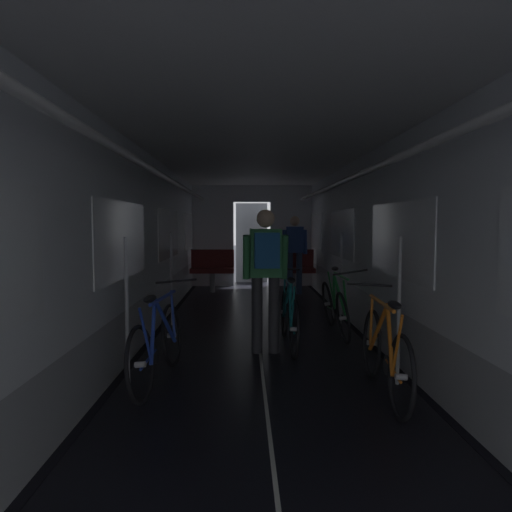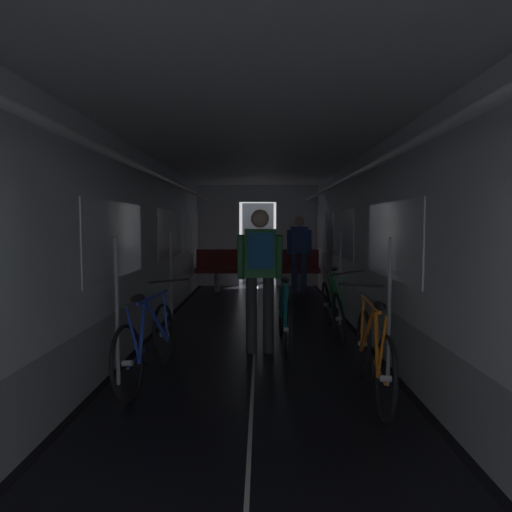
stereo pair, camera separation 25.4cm
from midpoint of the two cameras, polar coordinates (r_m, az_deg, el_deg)
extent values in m
cube|color=black|center=(5.74, -15.38, -11.43)|extent=(0.08, 11.50, 0.01)
cube|color=black|center=(5.76, 13.59, -11.33)|extent=(0.08, 11.50, 0.01)
cube|color=beige|center=(5.57, -0.86, -11.75)|extent=(0.03, 11.27, 0.00)
cube|color=#9EA0A5|center=(5.69, -16.42, -8.50)|extent=(0.12, 11.50, 0.60)
cube|color=silver|center=(5.56, -16.68, 3.92)|extent=(0.12, 11.50, 1.85)
cube|color=white|center=(4.99, -17.65, 1.90)|extent=(0.02, 1.90, 0.80)
cube|color=white|center=(7.79, -11.74, 2.70)|extent=(0.02, 1.90, 0.80)
cube|color=white|center=(10.63, -8.96, 3.07)|extent=(0.02, 1.90, 0.80)
cube|color=yellow|center=(5.43, -16.31, 2.08)|extent=(0.01, 0.20, 0.28)
cylinder|color=white|center=(5.51, -13.33, 9.98)|extent=(0.07, 11.04, 0.07)
cylinder|color=#B7BABF|center=(4.46, -17.37, -6.73)|extent=(0.04, 0.04, 1.40)
cylinder|color=#B7BABF|center=(6.97, -11.49, -2.80)|extent=(0.04, 0.04, 1.40)
cube|color=#9EA0A5|center=(5.72, 14.62, -8.41)|extent=(0.12, 11.50, 0.60)
cube|color=silver|center=(5.59, 14.84, 3.96)|extent=(0.12, 11.50, 1.85)
cube|color=white|center=(5.02, 15.93, 1.95)|extent=(0.02, 1.90, 0.80)
cube|color=white|center=(7.81, 9.63, 2.73)|extent=(0.02, 1.90, 0.80)
cube|color=white|center=(10.65, 6.67, 3.09)|extent=(0.02, 1.90, 0.80)
cube|color=yellow|center=(5.63, 13.99, 2.19)|extent=(0.01, 0.20, 0.28)
cylinder|color=white|center=(5.53, 11.51, 9.98)|extent=(0.07, 11.04, 0.07)
cylinder|color=#B7BABF|center=(4.49, 15.82, -6.63)|extent=(0.04, 0.04, 1.40)
cylinder|color=#B7BABF|center=(6.99, 9.50, -2.75)|extent=(0.04, 0.04, 1.40)
cube|color=silver|center=(11.21, -6.02, 2.50)|extent=(1.00, 0.12, 2.45)
cube|color=silver|center=(11.22, 3.70, 2.52)|extent=(1.00, 0.12, 2.45)
cube|color=silver|center=(11.20, -1.16, 7.77)|extent=(0.90, 0.12, 0.40)
cube|color=#4C4F54|center=(11.88, -1.17, 1.65)|extent=(0.81, 0.04, 2.05)
cube|color=white|center=(5.46, -0.89, 14.50)|extent=(3.14, 11.62, 0.12)
cylinder|color=gray|center=(10.23, -6.18, -3.29)|extent=(0.12, 0.12, 0.44)
cube|color=maroon|center=(10.20, -6.19, -1.78)|extent=(0.96, 0.44, 0.10)
cube|color=maroon|center=(10.37, -6.11, -0.30)|extent=(0.96, 0.08, 0.40)
torus|color=gray|center=(10.43, -8.46, 0.80)|extent=(0.14, 0.14, 0.02)
cylinder|color=gray|center=(10.24, 3.93, -3.27)|extent=(0.12, 0.12, 0.44)
cube|color=maroon|center=(10.21, 3.94, -1.76)|extent=(0.96, 0.44, 0.10)
cube|color=maroon|center=(10.38, 3.84, -0.28)|extent=(0.96, 0.08, 0.40)
torus|color=gray|center=(10.36, 1.47, 0.83)|extent=(0.14, 0.14, 0.02)
torus|color=black|center=(4.11, -15.99, -12.89)|extent=(0.17, 0.68, 0.67)
cylinder|color=#B2B2B7|center=(4.11, -15.99, -12.89)|extent=(0.10, 0.06, 0.06)
torus|color=black|center=(5.05, -11.91, -9.65)|extent=(0.17, 0.68, 0.67)
cylinder|color=#B2B2B7|center=(5.05, -11.91, -9.65)|extent=(0.10, 0.06, 0.06)
cylinder|color=#2342B7|center=(4.70, -12.78, -7.95)|extent=(0.14, 0.54, 0.56)
cylinder|color=#2342B7|center=(4.32, -14.39, -9.04)|extent=(0.06, 0.35, 0.55)
cylinder|color=#2342B7|center=(4.50, -13.09, -5.07)|extent=(0.12, 0.82, 0.04)
cylinder|color=#2342B7|center=(4.10, -15.39, -9.42)|extent=(0.09, 0.16, 0.49)
cylinder|color=#2342B7|center=(4.32, -14.95, -12.34)|extent=(0.07, 0.45, 0.07)
cylinder|color=#2342B7|center=(4.96, -11.78, -7.03)|extent=(0.07, 0.09, 0.49)
cylinder|color=black|center=(4.53, -14.01, -11.84)|extent=(0.05, 0.17, 0.17)
ellipsoid|color=black|center=(4.08, -14.83, -5.17)|extent=(0.12, 0.25, 0.07)
cylinder|color=black|center=(4.92, -11.39, -3.10)|extent=(0.44, 0.07, 0.07)
torus|color=black|center=(3.79, 15.75, -14.32)|extent=(0.11, 0.67, 0.67)
cylinder|color=#B2B2B7|center=(3.79, 15.75, -14.32)|extent=(0.10, 0.05, 0.05)
torus|color=black|center=(4.75, 12.70, -10.52)|extent=(0.11, 0.67, 0.67)
cylinder|color=#B2B2B7|center=(4.75, 12.70, -10.52)|extent=(0.10, 0.05, 0.05)
cylinder|color=orange|center=(4.39, 13.39, -8.76)|extent=(0.04, 0.54, 0.56)
cylinder|color=orange|center=(4.00, 14.61, -10.04)|extent=(0.08, 0.34, 0.55)
cylinder|color=orange|center=(4.19, 13.70, -5.70)|extent=(0.08, 0.82, 0.04)
cylinder|color=orange|center=(3.79, 15.37, -10.52)|extent=(0.04, 0.17, 0.49)
cylinder|color=orange|center=(4.01, 14.96, -13.64)|extent=(0.05, 0.45, 0.07)
cylinder|color=orange|center=(4.66, 12.67, -7.73)|extent=(0.06, 0.09, 0.49)
cylinder|color=black|center=(4.22, 14.25, -13.02)|extent=(0.03, 0.17, 0.17)
ellipsoid|color=black|center=(3.77, 15.04, -5.89)|extent=(0.11, 0.24, 0.06)
cylinder|color=black|center=(4.62, 12.46, -3.53)|extent=(0.44, 0.05, 0.05)
torus|color=black|center=(6.89, 7.89, -5.94)|extent=(0.14, 0.67, 0.67)
cylinder|color=#B2B2B7|center=(6.89, 7.89, -5.94)|extent=(0.10, 0.05, 0.06)
torus|color=black|center=(5.90, 9.59, -7.63)|extent=(0.14, 0.67, 0.67)
cylinder|color=#B2B2B7|center=(5.90, 9.59, -7.63)|extent=(0.10, 0.05, 0.06)
cylinder|color=#1E8438|center=(6.17, 9.31, -5.06)|extent=(0.12, 0.54, 0.56)
cylinder|color=#1E8438|center=(6.57, 8.62, -4.50)|extent=(0.11, 0.34, 0.55)
cylinder|color=#1E8438|center=(6.30, 9.40, -2.47)|extent=(0.05, 0.82, 0.04)
cylinder|color=#1E8438|center=(6.79, 8.30, -4.04)|extent=(0.10, 0.16, 0.49)
cylinder|color=#1E8438|center=(6.67, 8.19, -6.46)|extent=(0.03, 0.45, 0.07)
cylinder|color=#1E8438|center=(5.90, 9.89, -5.28)|extent=(0.10, 0.09, 0.49)
cylinder|color=black|center=(6.46, 8.51, -7.01)|extent=(0.04, 0.17, 0.17)
ellipsoid|color=black|center=(6.71, 8.76, -1.56)|extent=(0.10, 0.24, 0.07)
cylinder|color=black|center=(5.84, 10.44, -2.02)|extent=(0.44, 0.03, 0.09)
cylinder|color=#2D2D33|center=(5.42, -1.23, -7.35)|extent=(0.13, 0.13, 0.90)
cylinder|color=#2D2D33|center=(5.43, 0.90, -7.32)|extent=(0.13, 0.13, 0.90)
cube|color=#337F47|center=(5.33, -0.16, 0.38)|extent=(0.37, 0.23, 0.56)
cylinder|color=#337F47|center=(5.34, -2.53, -0.15)|extent=(0.10, 0.20, 0.53)
cylinder|color=#337F47|center=(5.37, 2.17, -0.13)|extent=(0.10, 0.20, 0.53)
sphere|color=beige|center=(5.32, -0.16, 4.69)|extent=(0.21, 0.21, 0.21)
cube|color=#1E5693|center=(5.16, -0.05, 0.71)|extent=(0.29, 0.17, 0.40)
torus|color=black|center=(5.21, 3.40, -9.12)|extent=(0.08, 0.67, 0.67)
cylinder|color=#B2B2B7|center=(5.21, 3.40, -9.12)|extent=(0.09, 0.05, 0.05)
torus|color=black|center=(6.20, 2.44, -6.98)|extent=(0.08, 0.67, 0.67)
cylinder|color=#B2B2B7|center=(6.20, 2.44, -6.98)|extent=(0.09, 0.05, 0.05)
cylinder|color=teal|center=(5.85, 2.62, -5.46)|extent=(0.07, 0.54, 0.56)
cylinder|color=teal|center=(5.45, 3.00, -6.16)|extent=(0.06, 0.34, 0.55)
cylinder|color=teal|center=(5.66, 2.65, -3.07)|extent=(0.05, 0.82, 0.04)
cylinder|color=teal|center=(5.23, 3.22, -6.36)|extent=(0.05, 0.16, 0.49)
cylinder|color=teal|center=(5.43, 3.17, -8.81)|extent=(0.03, 0.45, 0.07)
cylinder|color=teal|center=(6.13, 2.37, -4.81)|extent=(0.05, 0.09, 0.49)
cylinder|color=black|center=(5.66, 2.96, -8.53)|extent=(0.02, 0.17, 0.17)
ellipsoid|color=black|center=(5.23, 3.04, -3.00)|extent=(0.10, 0.24, 0.06)
cylinder|color=black|center=(6.11, 2.23, -1.61)|extent=(0.44, 0.03, 0.04)
cylinder|color=#384C75|center=(9.93, 4.67, -2.17)|extent=(0.13, 0.13, 0.90)
cylinder|color=#384C75|center=(9.91, 3.52, -2.17)|extent=(0.13, 0.13, 0.90)
cube|color=#2D4C99|center=(9.87, 4.12, 2.05)|extent=(0.36, 0.22, 0.56)
cylinder|color=#2D4C99|center=(9.87, 5.40, 1.75)|extent=(0.09, 0.20, 0.53)
cylinder|color=#2D4C99|center=(9.83, 2.85, 1.76)|extent=(0.09, 0.20, 0.53)
sphere|color=beige|center=(9.86, 4.13, 4.37)|extent=(0.21, 0.21, 0.21)
camera|label=1|loc=(0.13, -91.01, -0.07)|focal=32.09mm
camera|label=2|loc=(0.13, 88.99, 0.07)|focal=32.09mm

